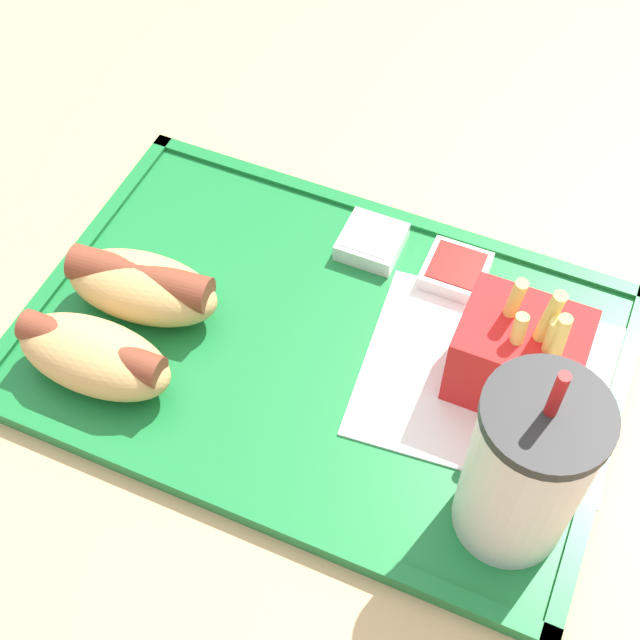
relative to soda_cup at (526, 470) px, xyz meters
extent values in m
plane|color=#383333|center=(0.19, -0.11, -0.82)|extent=(8.00, 8.00, 0.00)
cube|color=tan|center=(0.19, -0.11, -0.45)|extent=(1.19, 1.10, 0.75)
cube|color=#197233|center=(0.16, -0.08, -0.07)|extent=(0.43, 0.29, 0.01)
cube|color=#197233|center=(0.16, -0.22, -0.07)|extent=(0.43, 0.01, 0.00)
cube|color=#197233|center=(0.16, 0.06, -0.07)|extent=(0.43, 0.01, 0.00)
cube|color=#197233|center=(-0.05, -0.08, -0.07)|extent=(0.01, 0.29, 0.00)
cube|color=#197233|center=(0.37, -0.08, -0.07)|extent=(0.01, 0.29, 0.00)
cube|color=white|center=(0.04, -0.09, -0.07)|extent=(0.19, 0.17, 0.00)
cylinder|color=silver|center=(0.00, 0.00, 0.00)|extent=(0.07, 0.07, 0.13)
cylinder|color=#262626|center=(0.00, 0.00, 0.06)|extent=(0.07, 0.07, 0.01)
cylinder|color=red|center=(0.00, 0.00, 0.08)|extent=(0.01, 0.01, 0.03)
ellipsoid|color=tan|center=(0.30, 0.01, -0.04)|extent=(0.12, 0.06, 0.05)
cylinder|color=brown|center=(0.30, 0.01, -0.03)|extent=(0.11, 0.02, 0.02)
ellipsoid|color=tan|center=(0.30, -0.06, -0.04)|extent=(0.12, 0.07, 0.05)
cylinder|color=brown|center=(0.30, -0.06, -0.03)|extent=(0.11, 0.04, 0.03)
cube|color=red|center=(0.03, -0.10, -0.03)|extent=(0.08, 0.07, 0.07)
cylinder|color=#EACC60|center=(0.01, -0.09, 0.00)|extent=(0.01, 0.02, 0.08)
cylinder|color=#EACC60|center=(0.04, -0.10, 0.00)|extent=(0.01, 0.01, 0.07)
cylinder|color=#EACC60|center=(0.01, -0.08, 0.00)|extent=(0.01, 0.01, 0.07)
cylinder|color=#EACC60|center=(0.02, -0.10, 0.01)|extent=(0.02, 0.02, 0.09)
cylinder|color=#EACC60|center=(0.03, -0.09, -0.01)|extent=(0.01, 0.02, 0.07)
cube|color=silver|center=(0.16, -0.18, -0.06)|extent=(0.05, 0.05, 0.02)
cube|color=white|center=(0.16, -0.18, -0.05)|extent=(0.04, 0.04, 0.00)
cube|color=silver|center=(0.09, -0.17, -0.06)|extent=(0.05, 0.05, 0.02)
cube|color=#B21914|center=(0.09, -0.17, -0.05)|extent=(0.04, 0.04, 0.00)
camera|label=1|loc=(0.02, 0.26, 0.47)|focal=50.00mm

